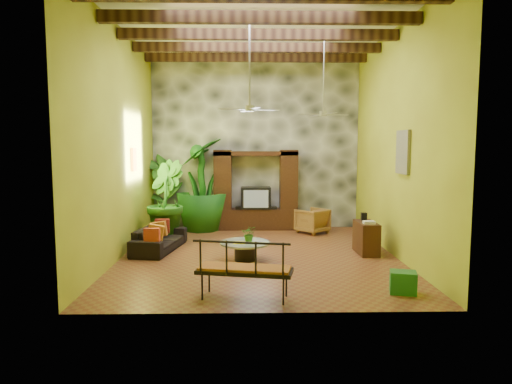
{
  "coord_description": "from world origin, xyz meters",
  "views": [
    {
      "loc": [
        -0.26,
        -9.96,
        2.46
      ],
      "look_at": [
        -0.05,
        0.2,
        1.4
      ],
      "focal_mm": 32.0,
      "sensor_mm": 36.0,
      "label": 1
    }
  ],
  "objects_px": {
    "wicker_armchair": "(312,221)",
    "green_bin": "(403,282)",
    "tall_plant_b": "(164,201)",
    "tall_plant_c": "(201,184)",
    "entertainment_center": "(256,196)",
    "ceiling_fan_front": "(250,99)",
    "tall_plant_a": "(164,191)",
    "sofa": "(159,238)",
    "coffee_table": "(245,249)",
    "side_console": "(366,238)",
    "iron_bench": "(245,267)",
    "ceiling_fan_back": "(323,105)"
  },
  "relations": [
    {
      "from": "tall_plant_b",
      "to": "tall_plant_c",
      "type": "height_order",
      "value": "tall_plant_c"
    },
    {
      "from": "tall_plant_b",
      "to": "coffee_table",
      "type": "distance_m",
      "value": 3.0
    },
    {
      "from": "tall_plant_c",
      "to": "ceiling_fan_front",
      "type": "bearing_deg",
      "value": -68.41
    },
    {
      "from": "ceiling_fan_front",
      "to": "tall_plant_c",
      "type": "xyz_separation_m",
      "value": [
        -1.36,
        3.44,
        -2.08
      ]
    },
    {
      "from": "wicker_armchair",
      "to": "green_bin",
      "type": "relative_size",
      "value": 1.79
    },
    {
      "from": "entertainment_center",
      "to": "tall_plant_c",
      "type": "xyz_separation_m",
      "value": [
        -1.56,
        -0.1,
        0.35
      ]
    },
    {
      "from": "ceiling_fan_front",
      "to": "coffee_table",
      "type": "height_order",
      "value": "ceiling_fan_front"
    },
    {
      "from": "coffee_table",
      "to": "green_bin",
      "type": "bearing_deg",
      "value": -39.86
    },
    {
      "from": "ceiling_fan_front",
      "to": "tall_plant_a",
      "type": "xyz_separation_m",
      "value": [
        -2.45,
        3.55,
        -2.28
      ]
    },
    {
      "from": "ceiling_fan_front",
      "to": "tall_plant_b",
      "type": "relative_size",
      "value": 0.9
    },
    {
      "from": "ceiling_fan_front",
      "to": "ceiling_fan_back",
      "type": "bearing_deg",
      "value": 41.63
    },
    {
      "from": "sofa",
      "to": "coffee_table",
      "type": "bearing_deg",
      "value": -106.27
    },
    {
      "from": "sofa",
      "to": "coffee_table",
      "type": "height_order",
      "value": "sofa"
    },
    {
      "from": "iron_bench",
      "to": "green_bin",
      "type": "height_order",
      "value": "iron_bench"
    },
    {
      "from": "sofa",
      "to": "iron_bench",
      "type": "xyz_separation_m",
      "value": [
        2.0,
        -3.45,
        0.26
      ]
    },
    {
      "from": "coffee_table",
      "to": "green_bin",
      "type": "xyz_separation_m",
      "value": [
        2.63,
        -2.19,
        -0.07
      ]
    },
    {
      "from": "tall_plant_a",
      "to": "iron_bench",
      "type": "bearing_deg",
      "value": -68.85
    },
    {
      "from": "ceiling_fan_front",
      "to": "side_console",
      "type": "bearing_deg",
      "value": 11.13
    },
    {
      "from": "green_bin",
      "to": "sofa",
      "type": "bearing_deg",
      "value": 145.5
    },
    {
      "from": "ceiling_fan_back",
      "to": "tall_plant_c",
      "type": "relative_size",
      "value": 0.71
    },
    {
      "from": "tall_plant_c",
      "to": "coffee_table",
      "type": "relative_size",
      "value": 2.48
    },
    {
      "from": "ceiling_fan_back",
      "to": "side_console",
      "type": "xyz_separation_m",
      "value": [
        0.84,
        -1.08,
        -3.04
      ]
    },
    {
      "from": "tall_plant_b",
      "to": "coffee_table",
      "type": "height_order",
      "value": "tall_plant_b"
    },
    {
      "from": "ceiling_fan_back",
      "to": "tall_plant_c",
      "type": "bearing_deg",
      "value": 149.84
    },
    {
      "from": "wicker_armchair",
      "to": "iron_bench",
      "type": "distance_m",
      "value": 5.77
    },
    {
      "from": "sofa",
      "to": "tall_plant_b",
      "type": "relative_size",
      "value": 0.92
    },
    {
      "from": "entertainment_center",
      "to": "green_bin",
      "type": "bearing_deg",
      "value": -68.14
    },
    {
      "from": "wicker_armchair",
      "to": "coffee_table",
      "type": "relative_size",
      "value": 0.71
    },
    {
      "from": "tall_plant_a",
      "to": "iron_bench",
      "type": "distance_m",
      "value": 6.54
    },
    {
      "from": "iron_bench",
      "to": "side_console",
      "type": "distance_m",
      "value": 4.1
    },
    {
      "from": "tall_plant_c",
      "to": "entertainment_center",
      "type": "bearing_deg",
      "value": 3.67
    },
    {
      "from": "ceiling_fan_front",
      "to": "side_console",
      "type": "relative_size",
      "value": 2.08
    },
    {
      "from": "ceiling_fan_front",
      "to": "wicker_armchair",
      "type": "xyz_separation_m",
      "value": [
        1.76,
        2.93,
        -3.06
      ]
    },
    {
      "from": "ceiling_fan_front",
      "to": "side_console",
      "type": "distance_m",
      "value": 4.06
    },
    {
      "from": "coffee_table",
      "to": "green_bin",
      "type": "relative_size",
      "value": 2.52
    },
    {
      "from": "sofa",
      "to": "tall_plant_b",
      "type": "xyz_separation_m",
      "value": [
        -0.06,
        1.05,
        0.76
      ]
    },
    {
      "from": "ceiling_fan_front",
      "to": "ceiling_fan_back",
      "type": "relative_size",
      "value": 1.0
    },
    {
      "from": "ceiling_fan_back",
      "to": "tall_plant_b",
      "type": "relative_size",
      "value": 0.9
    },
    {
      "from": "sofa",
      "to": "wicker_armchair",
      "type": "relative_size",
      "value": 2.52
    },
    {
      "from": "entertainment_center",
      "to": "tall_plant_b",
      "type": "xyz_separation_m",
      "value": [
        -2.36,
        -1.57,
        0.07
      ]
    },
    {
      "from": "coffee_table",
      "to": "tall_plant_c",
      "type": "bearing_deg",
      "value": 109.76
    },
    {
      "from": "tall_plant_b",
      "to": "coffee_table",
      "type": "xyz_separation_m",
      "value": [
        2.06,
        -2.04,
        -0.78
      ]
    },
    {
      "from": "tall_plant_b",
      "to": "iron_bench",
      "type": "relative_size",
      "value": 1.3
    },
    {
      "from": "wicker_armchair",
      "to": "tall_plant_b",
      "type": "height_order",
      "value": "tall_plant_b"
    },
    {
      "from": "entertainment_center",
      "to": "coffee_table",
      "type": "relative_size",
      "value": 2.26
    },
    {
      "from": "tall_plant_a",
      "to": "ceiling_fan_front",
      "type": "bearing_deg",
      "value": -55.39
    },
    {
      "from": "tall_plant_a",
      "to": "tall_plant_b",
      "type": "bearing_deg",
      "value": -79.62
    },
    {
      "from": "entertainment_center",
      "to": "side_console",
      "type": "distance_m",
      "value": 3.93
    },
    {
      "from": "ceiling_fan_front",
      "to": "ceiling_fan_back",
      "type": "xyz_separation_m",
      "value": [
        1.8,
        1.6,
        0.0
      ]
    },
    {
      "from": "tall_plant_b",
      "to": "sofa",
      "type": "bearing_deg",
      "value": -86.71
    }
  ]
}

